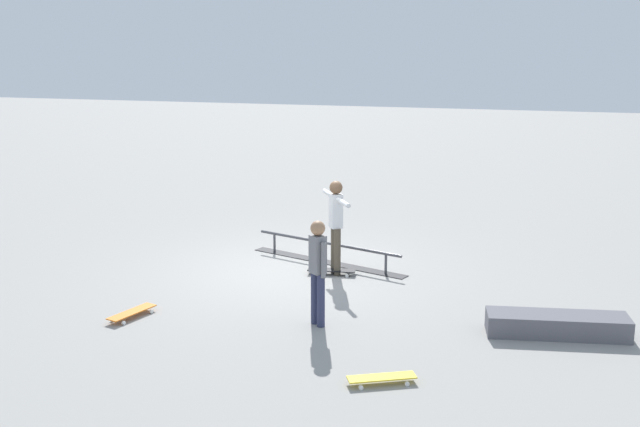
{
  "coord_description": "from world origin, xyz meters",
  "views": [
    {
      "loc": [
        -3.82,
        12.22,
        3.98
      ],
      "look_at": [
        -0.42,
        -0.2,
        1.0
      ],
      "focal_mm": 44.33,
      "sensor_mm": 36.0,
      "label": 1
    }
  ],
  "objects_px": {
    "skate_ledge": "(557,325)",
    "loose_skateboard_yellow": "(382,378)",
    "grind_rail": "(328,254)",
    "loose_skateboard_orange": "(132,312)",
    "skateboard_main": "(332,270)",
    "skater_main": "(336,220)",
    "bystander_grey_shirt": "(318,267)"
  },
  "relations": [
    {
      "from": "skate_ledge",
      "to": "bystander_grey_shirt",
      "type": "relative_size",
      "value": 1.25
    },
    {
      "from": "bystander_grey_shirt",
      "to": "loose_skateboard_yellow",
      "type": "distance_m",
      "value": 2.16
    },
    {
      "from": "bystander_grey_shirt",
      "to": "loose_skateboard_yellow",
      "type": "height_order",
      "value": "bystander_grey_shirt"
    },
    {
      "from": "skate_ledge",
      "to": "skater_main",
      "type": "height_order",
      "value": "skater_main"
    },
    {
      "from": "skate_ledge",
      "to": "skater_main",
      "type": "xyz_separation_m",
      "value": [
        3.54,
        -1.88,
        0.78
      ]
    },
    {
      "from": "grind_rail",
      "to": "skate_ledge",
      "type": "relative_size",
      "value": 1.62
    },
    {
      "from": "skater_main",
      "to": "skateboard_main",
      "type": "bearing_deg",
      "value": -73.58
    },
    {
      "from": "grind_rail",
      "to": "loose_skateboard_yellow",
      "type": "distance_m",
      "value": 4.94
    },
    {
      "from": "grind_rail",
      "to": "skateboard_main",
      "type": "bearing_deg",
      "value": 129.97
    },
    {
      "from": "grind_rail",
      "to": "loose_skateboard_yellow",
      "type": "xyz_separation_m",
      "value": [
        -1.86,
        4.58,
        -0.09
      ]
    },
    {
      "from": "grind_rail",
      "to": "skateboard_main",
      "type": "height_order",
      "value": "grind_rail"
    },
    {
      "from": "skateboard_main",
      "to": "skater_main",
      "type": "bearing_deg",
      "value": -138.03
    },
    {
      "from": "loose_skateboard_orange",
      "to": "skateboard_main",
      "type": "bearing_deg",
      "value": -22.45
    },
    {
      "from": "grind_rail",
      "to": "loose_skateboard_yellow",
      "type": "relative_size",
      "value": 3.74
    },
    {
      "from": "grind_rail",
      "to": "bystander_grey_shirt",
      "type": "bearing_deg",
      "value": 121.83
    },
    {
      "from": "skateboard_main",
      "to": "loose_skateboard_yellow",
      "type": "xyz_separation_m",
      "value": [
        -1.61,
        3.92,
        0.0
      ]
    },
    {
      "from": "skater_main",
      "to": "skateboard_main",
      "type": "xyz_separation_m",
      "value": [
        0.05,
        0.06,
        -0.85
      ]
    },
    {
      "from": "loose_skateboard_orange",
      "to": "loose_skateboard_yellow",
      "type": "height_order",
      "value": "same"
    },
    {
      "from": "skate_ledge",
      "to": "loose_skateboard_yellow",
      "type": "bearing_deg",
      "value": 46.6
    },
    {
      "from": "skater_main",
      "to": "bystander_grey_shirt",
      "type": "xyz_separation_m",
      "value": [
        -0.34,
        2.36,
        -0.08
      ]
    },
    {
      "from": "skateboard_main",
      "to": "loose_skateboard_yellow",
      "type": "relative_size",
      "value": 1.01
    },
    {
      "from": "skateboard_main",
      "to": "loose_skateboard_orange",
      "type": "xyz_separation_m",
      "value": [
        2.24,
        2.72,
        0.0
      ]
    },
    {
      "from": "skater_main",
      "to": "skateboard_main",
      "type": "distance_m",
      "value": 0.85
    },
    {
      "from": "grind_rail",
      "to": "skater_main",
      "type": "relative_size",
      "value": 1.9
    },
    {
      "from": "skateboard_main",
      "to": "skate_ledge",
      "type": "bearing_deg",
      "value": 146.3
    },
    {
      "from": "skate_ledge",
      "to": "loose_skateboard_yellow",
      "type": "distance_m",
      "value": 2.88
    },
    {
      "from": "skater_main",
      "to": "loose_skateboard_orange",
      "type": "relative_size",
      "value": 1.93
    },
    {
      "from": "loose_skateboard_yellow",
      "to": "skate_ledge",
      "type": "bearing_deg",
      "value": -159.07
    },
    {
      "from": "grind_rail",
      "to": "loose_skateboard_orange",
      "type": "height_order",
      "value": "grind_rail"
    },
    {
      "from": "skate_ledge",
      "to": "loose_skateboard_orange",
      "type": "distance_m",
      "value": 5.9
    },
    {
      "from": "skate_ledge",
      "to": "grind_rail",
      "type": "bearing_deg",
      "value": -32.91
    },
    {
      "from": "bystander_grey_shirt",
      "to": "skater_main",
      "type": "bearing_deg",
      "value": 138.2
    }
  ]
}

